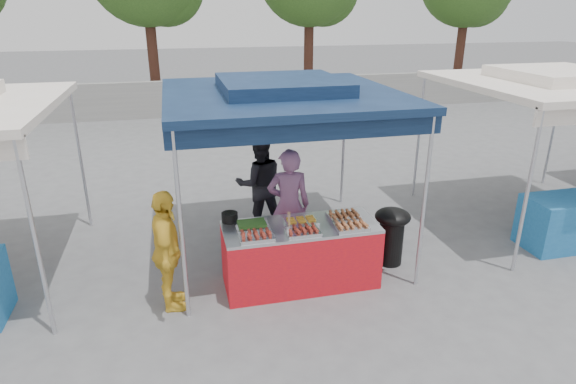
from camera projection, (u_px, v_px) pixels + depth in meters
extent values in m
plane|color=#5C5C5E|center=(298.00, 279.00, 6.59)|extent=(80.00, 80.00, 0.00)
cube|color=gray|center=(217.00, 97.00, 16.35)|extent=(40.00, 0.25, 1.20)
cylinder|color=silver|center=(181.00, 229.00, 5.40)|extent=(0.05, 0.05, 2.30)
cylinder|color=silver|center=(424.00, 205.00, 6.05)|extent=(0.05, 0.05, 2.30)
cylinder|color=silver|center=(176.00, 155.00, 8.12)|extent=(0.05, 0.05, 2.30)
cylinder|color=silver|center=(343.00, 144.00, 8.77)|extent=(0.05, 0.05, 2.30)
cube|color=#102342|center=(281.00, 94.00, 6.65)|extent=(3.20, 3.20, 0.10)
cube|color=#102342|center=(281.00, 85.00, 6.61)|extent=(1.65, 1.65, 0.18)
cube|color=#102342|center=(311.00, 130.00, 5.35)|extent=(3.20, 0.04, 0.25)
cylinder|color=silver|center=(36.00, 244.00, 5.07)|extent=(0.05, 0.05, 2.30)
cylinder|color=silver|center=(81.00, 161.00, 7.79)|extent=(0.05, 0.05, 2.30)
cylinder|color=silver|center=(527.00, 195.00, 6.38)|extent=(0.05, 0.05, 2.30)
cylinder|color=silver|center=(418.00, 139.00, 9.10)|extent=(0.05, 0.05, 2.30)
cylinder|color=silver|center=(553.00, 130.00, 9.75)|extent=(0.05, 0.05, 2.30)
cube|color=silver|center=(557.00, 83.00, 7.63)|extent=(3.20, 3.20, 0.10)
cube|color=silver|center=(559.00, 75.00, 7.59)|extent=(1.65, 1.65, 0.18)
cylinder|color=#422319|center=(152.00, 48.00, 16.84)|extent=(0.36, 0.36, 4.26)
cylinder|color=#422319|center=(309.00, 46.00, 18.26)|extent=(0.36, 0.36, 4.18)
cylinder|color=#422319|center=(461.00, 45.00, 19.66)|extent=(0.36, 0.36, 4.06)
cube|color=red|center=(300.00, 256.00, 6.36)|extent=(2.00, 0.80, 0.81)
cube|color=silver|center=(301.00, 227.00, 6.20)|extent=(2.00, 0.80, 0.04)
cube|color=silver|center=(256.00, 237.00, 5.83)|extent=(0.42, 0.30, 0.05)
cube|color=maroon|center=(256.00, 234.00, 5.82)|extent=(0.35, 0.25, 0.02)
cube|color=silver|center=(303.00, 232.00, 5.96)|extent=(0.42, 0.30, 0.05)
cube|color=maroon|center=(303.00, 229.00, 5.95)|extent=(0.35, 0.25, 0.02)
cube|color=silver|center=(351.00, 227.00, 6.10)|extent=(0.42, 0.30, 0.05)
cube|color=#B3683D|center=(351.00, 224.00, 6.09)|extent=(0.35, 0.25, 0.02)
cube|color=silver|center=(252.00, 226.00, 6.12)|extent=(0.42, 0.30, 0.05)
cube|color=#2C591E|center=(252.00, 223.00, 6.11)|extent=(0.35, 0.25, 0.02)
cube|color=silver|center=(301.00, 222.00, 6.25)|extent=(0.42, 0.30, 0.05)
cube|color=gold|center=(301.00, 219.00, 6.23)|extent=(0.35, 0.25, 0.02)
cube|color=silver|center=(344.00, 217.00, 6.40)|extent=(0.42, 0.30, 0.05)
cube|color=#B3683D|center=(344.00, 214.00, 6.39)|extent=(0.35, 0.25, 0.02)
cylinder|color=black|center=(230.00, 217.00, 6.29)|extent=(0.21, 0.21, 0.12)
cylinder|color=silver|center=(289.00, 230.00, 5.95)|extent=(0.09, 0.09, 0.11)
cylinder|color=black|center=(391.00, 241.00, 6.89)|extent=(0.35, 0.35, 0.68)
ellipsoid|color=black|center=(393.00, 216.00, 6.75)|extent=(0.50, 0.50, 0.23)
cube|color=#1442A6|center=(259.00, 251.00, 6.99)|extent=(0.53, 0.37, 0.32)
cube|color=#1442A6|center=(303.00, 249.00, 7.09)|extent=(0.51, 0.36, 0.31)
cube|color=#1442A6|center=(303.00, 230.00, 6.98)|extent=(0.48, 0.34, 0.29)
imported|color=#8D5985|center=(289.00, 206.00, 6.85)|extent=(0.67, 0.49, 1.67)
imported|color=black|center=(260.00, 184.00, 7.78)|extent=(0.79, 0.62, 1.62)
imported|color=gold|center=(167.00, 252.00, 5.71)|extent=(0.38, 0.90, 1.53)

